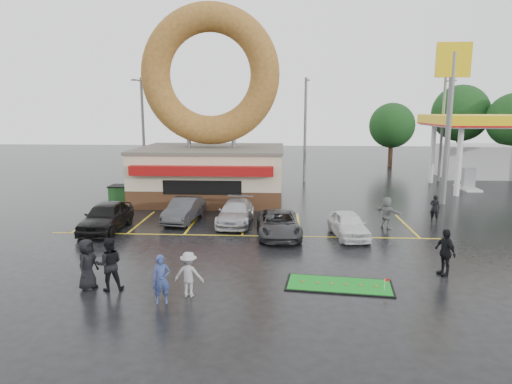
# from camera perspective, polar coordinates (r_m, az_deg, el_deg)

# --- Properties ---
(ground) EXTENTS (120.00, 120.00, 0.00)m
(ground) POSITION_cam_1_polar(r_m,az_deg,el_deg) (20.27, -2.64, -8.11)
(ground) COLOR black
(ground) RESTS_ON ground
(donut_shop) EXTENTS (10.20, 8.70, 13.50)m
(donut_shop) POSITION_cam_1_polar(r_m,az_deg,el_deg) (32.52, -5.65, 6.93)
(donut_shop) COLOR #472B19
(donut_shop) RESTS_ON ground
(gas_station) EXTENTS (12.30, 13.65, 5.90)m
(gas_station) POSITION_cam_1_polar(r_m,az_deg,el_deg) (43.98, 27.55, 5.72)
(gas_station) COLOR silver
(gas_station) RESTS_ON ground
(shell_sign) EXTENTS (2.20, 0.36, 10.60)m
(shell_sign) POSITION_cam_1_polar(r_m,az_deg,el_deg) (32.99, 23.19, 11.26)
(shell_sign) COLOR slate
(shell_sign) RESTS_ON ground
(streetlight_left) EXTENTS (0.40, 2.21, 9.00)m
(streetlight_left) POSITION_cam_1_polar(r_m,az_deg,el_deg) (40.86, -13.96, 7.84)
(streetlight_left) COLOR slate
(streetlight_left) RESTS_ON ground
(streetlight_mid) EXTENTS (0.40, 2.21, 9.00)m
(streetlight_mid) POSITION_cam_1_polar(r_m,az_deg,el_deg) (40.10, 6.17, 8.04)
(streetlight_mid) COLOR slate
(streetlight_mid) RESTS_ON ground
(streetlight_right) EXTENTS (0.40, 2.21, 9.00)m
(streetlight_right) POSITION_cam_1_polar(r_m,az_deg,el_deg) (43.37, 22.28, 7.51)
(streetlight_right) COLOR slate
(streetlight_right) RESTS_ON ground
(tree_far_c) EXTENTS (6.30, 6.30, 9.00)m
(tree_far_c) POSITION_cam_1_polar(r_m,az_deg,el_deg) (56.74, 24.21, 8.96)
(tree_far_c) COLOR #332114
(tree_far_c) RESTS_ON ground
(tree_far_d) EXTENTS (4.90, 4.90, 7.00)m
(tree_far_d) POSITION_cam_1_polar(r_m,az_deg,el_deg) (52.52, 16.63, 7.97)
(tree_far_d) COLOR #332114
(tree_far_d) RESTS_ON ground
(car_black) EXTENTS (1.88, 4.61, 1.56)m
(car_black) POSITION_cam_1_polar(r_m,az_deg,el_deg) (25.46, -18.23, -2.93)
(car_black) COLOR black
(car_black) RESTS_ON ground
(car_dgrey) EXTENTS (1.95, 4.22, 1.34)m
(car_dgrey) POSITION_cam_1_polar(r_m,az_deg,el_deg) (26.54, -8.96, -2.24)
(car_dgrey) COLOR #2F2F32
(car_dgrey) RESTS_ON ground
(car_silver) EXTENTS (2.00, 4.54, 1.30)m
(car_silver) POSITION_cam_1_polar(r_m,az_deg,el_deg) (25.75, -2.54, -2.56)
(car_silver) COLOR #AAABAF
(car_silver) RESTS_ON ground
(car_grey) EXTENTS (2.47, 4.71, 1.26)m
(car_grey) POSITION_cam_1_polar(r_m,az_deg,el_deg) (23.34, 2.82, -3.98)
(car_grey) COLOR #2E2E30
(car_grey) RESTS_ON ground
(car_white) EXTENTS (2.02, 3.95, 1.29)m
(car_white) POSITION_cam_1_polar(r_m,az_deg,el_deg) (23.58, 11.47, -4.00)
(car_white) COLOR silver
(car_white) RESTS_ON ground
(person_blue) EXTENTS (0.68, 0.51, 1.67)m
(person_blue) POSITION_cam_1_polar(r_m,az_deg,el_deg) (15.77, -11.75, -10.65)
(person_blue) COLOR navy
(person_blue) RESTS_ON ground
(person_blackjkt) EXTENTS (1.13, 1.00, 1.95)m
(person_blackjkt) POSITION_cam_1_polar(r_m,az_deg,el_deg) (17.27, -17.87, -8.56)
(person_blackjkt) COLOR black
(person_blackjkt) RESTS_ON ground
(person_hoodie) EXTENTS (1.08, 0.69, 1.60)m
(person_hoodie) POSITION_cam_1_polar(r_m,az_deg,el_deg) (16.16, -8.39, -10.15)
(person_hoodie) COLOR gray
(person_hoodie) RESTS_ON ground
(person_bystander) EXTENTS (0.77, 1.01, 1.86)m
(person_bystander) POSITION_cam_1_polar(r_m,az_deg,el_deg) (17.66, -20.33, -8.45)
(person_bystander) COLOR black
(person_bystander) RESTS_ON ground
(person_cameraman) EXTENTS (0.80, 1.18, 1.85)m
(person_cameraman) POSITION_cam_1_polar(r_m,az_deg,el_deg) (19.36, 22.55, -6.95)
(person_cameraman) COLOR black
(person_cameraman) RESTS_ON ground
(person_walker_near) EXTENTS (1.44, 1.54, 1.73)m
(person_walker_near) POSITION_cam_1_polar(r_m,az_deg,el_deg) (25.71, 16.04, -2.49)
(person_walker_near) COLOR gray
(person_walker_near) RESTS_ON ground
(person_walker_far) EXTENTS (0.68, 0.61, 1.56)m
(person_walker_far) POSITION_cam_1_polar(r_m,az_deg,el_deg) (28.12, 21.45, -1.90)
(person_walker_far) COLOR black
(person_walker_far) RESTS_ON ground
(dumpster) EXTENTS (1.81, 1.22, 1.30)m
(dumpster) POSITION_cam_1_polar(r_m,az_deg,el_deg) (31.67, -16.08, -0.49)
(dumpster) COLOR #1A431B
(dumpster) RESTS_ON ground
(putting_green) EXTENTS (4.06, 2.13, 0.49)m
(putting_green) POSITION_cam_1_polar(r_m,az_deg,el_deg) (17.41, 10.35, -11.36)
(putting_green) COLOR black
(putting_green) RESTS_ON ground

